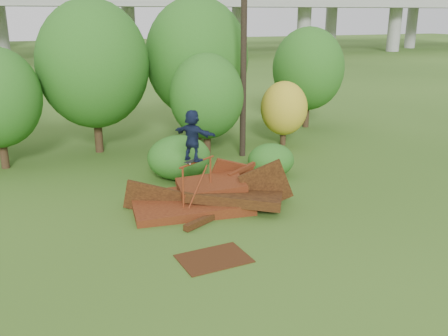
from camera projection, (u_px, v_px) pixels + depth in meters
name	position (u px, v px, depth m)	size (l,w,h in m)	color
ground	(272.00, 233.00, 15.34)	(240.00, 240.00, 0.00)	#2D5116
scrap_pile	(209.00, 198.00, 17.30)	(5.80, 3.45, 1.99)	#40170B
grind_rail	(197.00, 177.00, 16.76)	(1.52, 0.98, 1.75)	maroon
skateboard	(193.00, 161.00, 16.41)	(0.68, 0.52, 0.07)	black
skater	(192.00, 135.00, 16.16)	(1.56, 0.50, 1.69)	#131C39
flat_plate	(214.00, 258.00, 13.69)	(1.88, 1.34, 0.03)	#3B1E0C
tree_1	(93.00, 64.00, 23.04)	(5.14, 5.14, 7.15)	black
tree_2	(207.00, 96.00, 22.71)	(3.40, 3.40, 4.79)	black
tree_3	(197.00, 58.00, 25.44)	(5.27, 5.27, 7.31)	black
tree_4	(284.00, 108.00, 25.00)	(2.35, 2.35, 3.25)	black
tree_5	(308.00, 69.00, 28.57)	(4.10, 4.10, 5.76)	black
shrub_left	(179.00, 157.00, 20.12)	(2.57, 2.37, 1.78)	#245516
shrub_right	(271.00, 160.00, 20.48)	(1.93, 1.77, 1.37)	#245516
utility_pole	(244.00, 43.00, 22.10)	(1.40, 0.28, 10.22)	black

